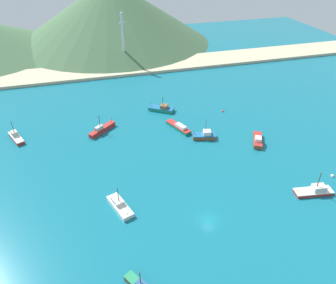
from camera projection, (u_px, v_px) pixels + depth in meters
The scene contains 14 objects.
ground at pixel (171, 147), 95.52m from camera, with size 260.00×280.00×0.50m.
fishing_boat_0 at pixel (315, 191), 78.11m from camera, with size 9.62×4.28×6.31m.
fishing_boat_1 at pixel (204, 135), 98.82m from camera, with size 7.55×4.82×6.45m.
fishing_boat_3 at pixel (162, 109), 113.81m from camera, with size 9.17×7.67×5.42m.
fishing_boat_4 at pixel (179, 127), 103.36m from camera, with size 6.04×10.32×1.95m.
fishing_boat_5 at pixel (16, 137), 98.22m from camera, with size 5.43×8.43×6.24m.
fishing_boat_6 at pixel (258, 140), 96.80m from camera, with size 6.01×8.59×2.32m.
fishing_boat_7 at pixel (120, 205), 73.97m from camera, with size 5.38×8.99×5.76m.
fishing_boat_8 at pixel (102, 129), 101.89m from camera, with size 9.10×8.17×6.01m.
buoy_0 at pixel (332, 176), 83.75m from camera, with size 0.92×0.92×0.92m.
buoy_2 at pixel (223, 111), 113.63m from camera, with size 0.71×0.71×0.71m.
beach_strip at pixel (130, 68), 148.31m from camera, with size 247.00×18.11×1.20m, color #C6B793.
hill_central at pixel (111, 11), 175.59m from camera, with size 108.63×108.63×32.97m.
radio_tower at pixel (123, 40), 144.27m from camera, with size 2.42×1.93×24.15m.
Camera 1 is at (-22.27, -45.66, 53.66)m, focal length 34.46 mm.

